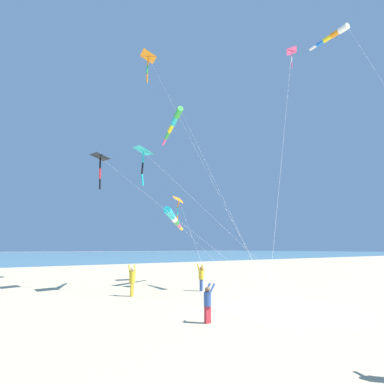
% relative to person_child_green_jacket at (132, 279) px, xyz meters
% --- Properties ---
extents(ground_plane, '(600.00, 600.00, 0.00)m').
position_rel_person_child_green_jacket_xyz_m(ground_plane, '(-7.86, -3.74, -1.00)').
color(ground_plane, '#C6B58C').
extents(person_child_green_jacket, '(0.63, 0.53, 1.83)m').
position_rel_person_child_green_jacket_xyz_m(person_child_green_jacket, '(0.00, 0.00, 0.00)').
color(person_child_green_jacket, gold).
rests_on(person_child_green_jacket, ground_plane).
extents(person_child_grey_jacket, '(0.59, 0.63, 1.77)m').
position_rel_person_child_green_jacket_xyz_m(person_child_grey_jacket, '(-0.68, -4.76, -0.04)').
color(person_child_grey_jacket, '#335199').
rests_on(person_child_grey_jacket, ground_plane).
extents(person_bystander_far, '(0.33, 0.43, 1.46)m').
position_rel_person_child_green_jacket_xyz_m(person_bystander_far, '(-8.07, 1.00, -0.20)').
color(person_bystander_far, '#B72833').
rests_on(person_bystander_far, ground_plane).
extents(kite_windsock_blue_topmost, '(15.60, 7.03, 5.97)m').
position_rel_person_child_green_jacket_xyz_m(kite_windsock_blue_topmost, '(3.63, -5.36, 4.25)').
color(kite_windsock_blue_topmost, '#1EB7C6').
rests_on(kite_windsock_blue_topmost, ground_plane).
extents(kite_windsock_purple_drifting, '(10.86, 1.79, 12.45)m').
position_rel_person_child_green_jacket_xyz_m(kite_windsock_purple_drifting, '(0.68, -3.34, 10.85)').
color(kite_windsock_purple_drifting, green).
rests_on(kite_windsock_purple_drifting, ground_plane).
extents(kite_delta_green_low_center, '(13.88, 2.52, 21.74)m').
position_rel_person_child_green_jacket_xyz_m(kite_delta_green_low_center, '(7.63, -5.05, 20.38)').
color(kite_delta_green_low_center, orange).
rests_on(kite_delta_green_low_center, ground_plane).
extents(kite_windsock_red_high_left, '(11.66, 10.92, 18.28)m').
position_rel_person_child_green_jacket_xyz_m(kite_windsock_red_high_left, '(-7.48, -11.68, 17.02)').
color(kite_windsock_red_high_left, white).
rests_on(kite_windsock_red_high_left, ground_plane).
extents(kite_delta_magenta_far_left, '(16.28, 3.09, 9.76)m').
position_rel_person_child_green_jacket_xyz_m(kite_delta_magenta_far_left, '(4.45, 0.56, 8.44)').
color(kite_delta_magenta_far_left, black).
rests_on(kite_delta_magenta_far_left, ground_plane).
extents(kite_delta_teal_far_right, '(9.53, 6.01, 9.82)m').
position_rel_person_child_green_jacket_xyz_m(kite_delta_teal_far_right, '(1.19, -1.23, 8.43)').
color(kite_delta_teal_far_right, '#1EB7C6').
rests_on(kite_delta_teal_far_right, ground_plane).
extents(kite_delta_rainbow_low_near, '(13.07, 7.40, 7.52)m').
position_rel_person_child_green_jacket_xyz_m(kite_delta_rainbow_low_near, '(5.51, -7.33, 6.06)').
color(kite_delta_rainbow_low_near, orange).
rests_on(kite_delta_rainbow_low_near, ground_plane).
extents(kite_delta_orange_high_right, '(5.43, 10.44, 17.57)m').
position_rel_person_child_green_jacket_xyz_m(kite_delta_orange_high_right, '(-5.07, -10.01, 16.26)').
color(kite_delta_orange_high_right, '#EF4C93').
rests_on(kite_delta_orange_high_right, ground_plane).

